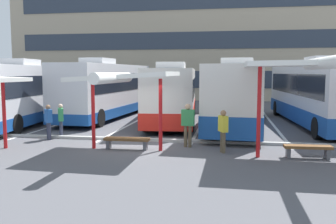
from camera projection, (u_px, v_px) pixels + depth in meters
ground_plane at (139, 146)px, 14.83m from camera, size 160.00×160.00×0.00m
terminal_building at (202, 14)px, 45.51m from camera, size 42.20×15.61×23.12m
coach_bus_0 at (33, 93)px, 21.93m from camera, size 3.64×12.49×3.70m
coach_bus_1 at (107, 90)px, 23.95m from camera, size 3.14×11.33×3.83m
coach_bus_2 at (173, 95)px, 21.84m from camera, size 3.39×10.51×3.53m
coach_bus_3 at (239, 96)px, 20.29m from camera, size 3.40×12.24×3.68m
coach_bus_4 at (314, 94)px, 20.68m from camera, size 3.33×12.67×3.79m
lane_stripe_0 at (15, 118)px, 23.74m from camera, size 0.16×14.00×0.01m
lane_stripe_1 at (74, 120)px, 23.07m from camera, size 0.16×14.00×0.01m
lane_stripe_2 at (136, 121)px, 22.40m from camera, size 0.16×14.00×0.01m
lane_stripe_3 at (202, 123)px, 21.72m from camera, size 0.16×14.00×0.01m
lane_stripe_4 at (273, 124)px, 21.05m from camera, size 0.16×14.00×0.01m
waiting_shelter_1 at (124, 78)px, 13.64m from camera, size 3.67×5.03×3.00m
bench_1 at (127, 141)px, 14.22m from camera, size 1.77×0.43×0.45m
waiting_shelter_2 at (314, 65)px, 12.03m from camera, size 4.39×5.31×3.42m
bench_2 at (308, 149)px, 12.73m from camera, size 1.63×0.49×0.45m
platform_kerb at (145, 140)px, 15.97m from camera, size 44.00×0.24×0.12m
waiting_passenger_0 at (223, 128)px, 13.58m from camera, size 0.39×0.51×1.59m
waiting_passenger_1 at (48, 120)px, 16.22m from camera, size 0.47×0.47×1.55m
waiting_passenger_2 at (188, 122)px, 14.58m from camera, size 0.52×0.27×1.74m
waiting_passenger_3 at (61, 118)px, 16.79m from camera, size 0.41×0.50×1.54m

